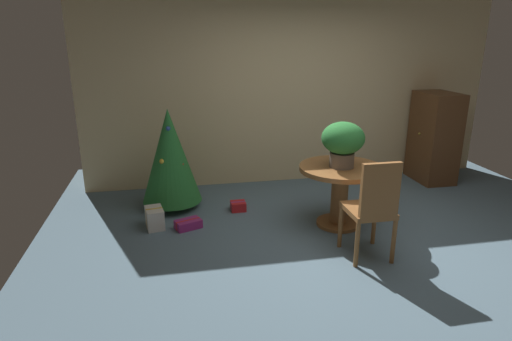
{
  "coord_description": "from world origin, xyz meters",
  "views": [
    {
      "loc": [
        -1.75,
        -3.89,
        2.14
      ],
      "look_at": [
        -0.92,
        0.31,
        0.77
      ],
      "focal_mm": 30.39,
      "sensor_mm": 36.0,
      "label": 1
    }
  ],
  "objects_px": {
    "round_dining_table": "(340,184)",
    "holiday_tree": "(170,156)",
    "gift_box_purple": "(188,224)",
    "wooden_cabinet": "(434,137)",
    "gift_box_cream": "(155,218)",
    "flower_vase": "(343,141)",
    "wooden_chair_near": "(373,206)",
    "gift_box_red": "(238,206)"
  },
  "relations": [
    {
      "from": "round_dining_table",
      "to": "holiday_tree",
      "type": "distance_m",
      "value": 2.1
    },
    {
      "from": "gift_box_purple",
      "to": "wooden_cabinet",
      "type": "bearing_deg",
      "value": 15.57
    },
    {
      "from": "gift_box_cream",
      "to": "wooden_cabinet",
      "type": "height_order",
      "value": "wooden_cabinet"
    },
    {
      "from": "holiday_tree",
      "to": "flower_vase",
      "type": "bearing_deg",
      "value": -26.54
    },
    {
      "from": "gift_box_cream",
      "to": "wooden_cabinet",
      "type": "bearing_deg",
      "value": 12.92
    },
    {
      "from": "wooden_cabinet",
      "to": "gift_box_purple",
      "type": "bearing_deg",
      "value": -164.43
    },
    {
      "from": "flower_vase",
      "to": "wooden_chair_near",
      "type": "height_order",
      "value": "flower_vase"
    },
    {
      "from": "holiday_tree",
      "to": "gift_box_purple",
      "type": "bearing_deg",
      "value": -76.51
    },
    {
      "from": "wooden_chair_near",
      "to": "gift_box_cream",
      "type": "xyz_separation_m",
      "value": [
        -2.09,
        1.15,
        -0.45
      ]
    },
    {
      "from": "flower_vase",
      "to": "gift_box_purple",
      "type": "distance_m",
      "value": 1.98
    },
    {
      "from": "flower_vase",
      "to": "wooden_cabinet",
      "type": "height_order",
      "value": "wooden_cabinet"
    },
    {
      "from": "holiday_tree",
      "to": "wooden_cabinet",
      "type": "xyz_separation_m",
      "value": [
        3.85,
        0.35,
        -0.02
      ]
    },
    {
      "from": "gift_box_purple",
      "to": "wooden_cabinet",
      "type": "relative_size",
      "value": 0.25
    },
    {
      "from": "flower_vase",
      "to": "wooden_cabinet",
      "type": "distance_m",
      "value": 2.38
    },
    {
      "from": "round_dining_table",
      "to": "wooden_cabinet",
      "type": "bearing_deg",
      "value": 32.78
    },
    {
      "from": "flower_vase",
      "to": "gift_box_red",
      "type": "height_order",
      "value": "flower_vase"
    },
    {
      "from": "round_dining_table",
      "to": "gift_box_purple",
      "type": "relative_size",
      "value": 2.85
    },
    {
      "from": "gift_box_red",
      "to": "holiday_tree",
      "type": "bearing_deg",
      "value": 161.32
    },
    {
      "from": "wooden_chair_near",
      "to": "wooden_cabinet",
      "type": "bearing_deg",
      "value": 46.62
    },
    {
      "from": "wooden_chair_near",
      "to": "holiday_tree",
      "type": "height_order",
      "value": "holiday_tree"
    },
    {
      "from": "wooden_chair_near",
      "to": "gift_box_red",
      "type": "bearing_deg",
      "value": 126.39
    },
    {
      "from": "round_dining_table",
      "to": "gift_box_cream",
      "type": "distance_m",
      "value": 2.15
    },
    {
      "from": "round_dining_table",
      "to": "flower_vase",
      "type": "relative_size",
      "value": 1.85
    },
    {
      "from": "flower_vase",
      "to": "holiday_tree",
      "type": "bearing_deg",
      "value": 153.46
    },
    {
      "from": "round_dining_table",
      "to": "wooden_cabinet",
      "type": "distance_m",
      "value": 2.35
    },
    {
      "from": "flower_vase",
      "to": "gift_box_cream",
      "type": "xyz_separation_m",
      "value": [
        -2.08,
        0.36,
        -0.89
      ]
    },
    {
      "from": "gift_box_purple",
      "to": "gift_box_cream",
      "type": "height_order",
      "value": "gift_box_cream"
    },
    {
      "from": "flower_vase",
      "to": "gift_box_cream",
      "type": "bearing_deg",
      "value": 170.34
    },
    {
      "from": "round_dining_table",
      "to": "gift_box_cream",
      "type": "relative_size",
      "value": 2.96
    },
    {
      "from": "wooden_chair_near",
      "to": "gift_box_red",
      "type": "relative_size",
      "value": 5.54
    },
    {
      "from": "wooden_chair_near",
      "to": "gift_box_red",
      "type": "xyz_separation_m",
      "value": [
        -1.08,
        1.46,
        -0.51
      ]
    },
    {
      "from": "round_dining_table",
      "to": "flower_vase",
      "type": "bearing_deg",
      "value": -112.85
    },
    {
      "from": "holiday_tree",
      "to": "wooden_chair_near",
      "type": "bearing_deg",
      "value": -42.64
    },
    {
      "from": "gift_box_red",
      "to": "gift_box_purple",
      "type": "height_order",
      "value": "gift_box_red"
    },
    {
      "from": "flower_vase",
      "to": "wooden_cabinet",
      "type": "xyz_separation_m",
      "value": [
        1.98,
        1.29,
        -0.35
      ]
    },
    {
      "from": "wooden_chair_near",
      "to": "wooden_cabinet",
      "type": "relative_size",
      "value": 0.78
    },
    {
      "from": "flower_vase",
      "to": "wooden_chair_near",
      "type": "bearing_deg",
      "value": -89.44
    },
    {
      "from": "flower_vase",
      "to": "gift_box_cream",
      "type": "height_order",
      "value": "flower_vase"
    },
    {
      "from": "holiday_tree",
      "to": "gift_box_cream",
      "type": "bearing_deg",
      "value": -110.0
    },
    {
      "from": "holiday_tree",
      "to": "gift_box_cream",
      "type": "relative_size",
      "value": 4.0
    },
    {
      "from": "flower_vase",
      "to": "gift_box_purple",
      "type": "xyz_separation_m",
      "value": [
        -1.71,
        0.26,
        -0.96
      ]
    },
    {
      "from": "flower_vase",
      "to": "round_dining_table",
      "type": "bearing_deg",
      "value": 67.15
    }
  ]
}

